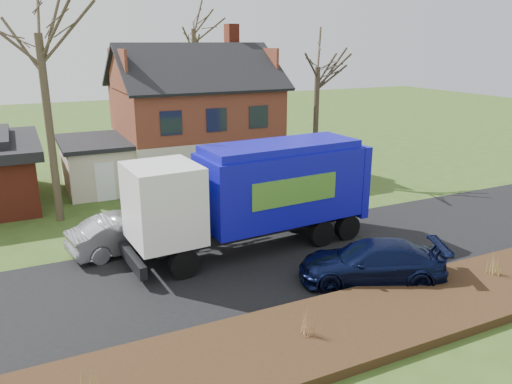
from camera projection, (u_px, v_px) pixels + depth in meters
name	position (u px, v px, depth m)	size (l,w,h in m)	color
ground	(267.00, 263.00, 19.26)	(120.00, 120.00, 0.00)	#354E1A
road	(267.00, 262.00, 19.25)	(80.00, 7.00, 0.02)	black
mulch_verge	(348.00, 327.00, 14.64)	(80.00, 3.50, 0.30)	black
main_house	(187.00, 112.00, 30.71)	(12.95, 8.95, 9.26)	beige
garbage_truck	(258.00, 190.00, 19.97)	(10.21, 3.34, 4.31)	black
silver_sedan	(128.00, 232.00, 20.20)	(1.64, 4.69, 1.55)	#94969B
navy_wagon	(372.00, 262.00, 17.55)	(2.07, 5.10, 1.48)	black
tree_front_west	(34.00, 2.00, 21.00)	(4.00, 4.00, 11.88)	#473B2A
tree_front_east	(318.00, 47.00, 28.30)	(3.49, 3.49, 9.69)	#3A2F23
tree_back	(193.00, 12.00, 37.32)	(3.91, 3.91, 12.37)	#453929
grass_clump_mid	(307.00, 321.00, 13.87)	(0.31, 0.25, 0.86)	#A9794A
grass_clump_east	(495.00, 263.00, 17.56)	(0.33, 0.27, 0.83)	#A48D48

